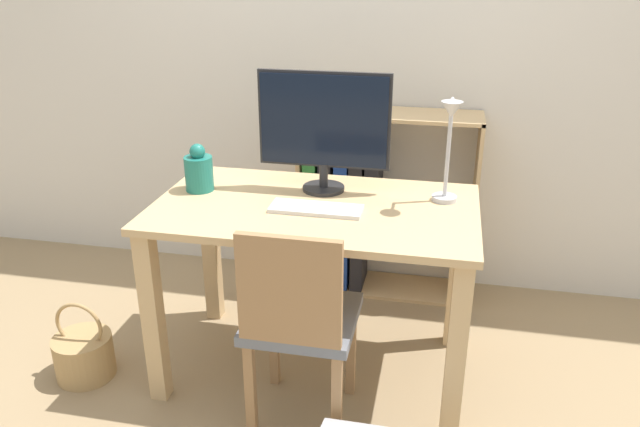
# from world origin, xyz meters

# --- Properties ---
(ground_plane) EXTENTS (10.00, 10.00, 0.00)m
(ground_plane) POSITION_xyz_m (0.00, 0.00, 0.00)
(ground_plane) COLOR #997F5B
(wall_back) EXTENTS (8.00, 0.05, 2.60)m
(wall_back) POSITION_xyz_m (0.00, 0.95, 1.30)
(wall_back) COLOR silver
(wall_back) RESTS_ON ground_plane
(desk) EXTENTS (1.28, 0.74, 0.78)m
(desk) POSITION_xyz_m (0.00, 0.00, 0.63)
(desk) COLOR tan
(desk) RESTS_ON ground_plane
(monitor) EXTENTS (0.54, 0.18, 0.49)m
(monitor) POSITION_xyz_m (0.00, 0.18, 1.06)
(monitor) COLOR #232326
(monitor) RESTS_ON desk
(keyboard) EXTENTS (0.36, 0.13, 0.02)m
(keyboard) POSITION_xyz_m (0.02, -0.06, 0.78)
(keyboard) COLOR silver
(keyboard) RESTS_ON desk
(vase) EXTENTS (0.12, 0.12, 0.20)m
(vase) POSITION_xyz_m (-0.51, 0.07, 0.86)
(vase) COLOR #1E7266
(vase) RESTS_ON desk
(desk_lamp) EXTENTS (0.10, 0.19, 0.42)m
(desk_lamp) POSITION_xyz_m (0.50, 0.10, 1.04)
(desk_lamp) COLOR #B7B7BC
(desk_lamp) RESTS_ON desk
(chair) EXTENTS (0.40, 0.40, 0.86)m
(chair) POSITION_xyz_m (0.02, -0.36, 0.47)
(chair) COLOR slate
(chair) RESTS_ON ground_plane
(bookshelf) EXTENTS (0.90, 0.28, 0.98)m
(bookshelf) POSITION_xyz_m (0.04, 0.77, 0.46)
(bookshelf) COLOR tan
(bookshelf) RESTS_ON ground_plane
(basket) EXTENTS (0.25, 0.25, 0.36)m
(basket) POSITION_xyz_m (-0.96, -0.25, 0.10)
(basket) COLOR tan
(basket) RESTS_ON ground_plane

